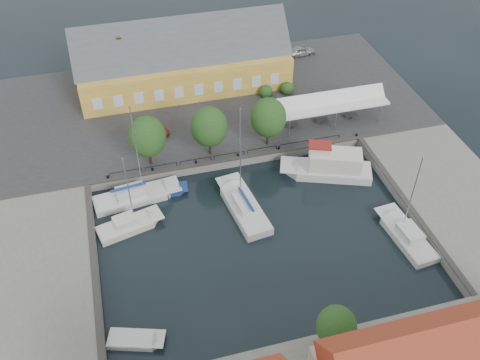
# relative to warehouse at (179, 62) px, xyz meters

# --- Properties ---
(ground) EXTENTS (140.00, 140.00, 0.00)m
(ground) POSITION_rel_warehouse_xyz_m (2.60, -28.36, -4.43)
(ground) COLOR black
(ground) RESTS_ON ground
(north_quay) EXTENTS (56.00, 26.00, 1.00)m
(north_quay) POSITION_rel_warehouse_xyz_m (2.60, -5.36, -3.93)
(north_quay) COLOR #2D2D30
(north_quay) RESTS_ON ground
(west_quay) EXTENTS (12.00, 24.00, 1.00)m
(west_quay) POSITION_rel_warehouse_xyz_m (-19.40, -30.36, -3.93)
(west_quay) COLOR slate
(west_quay) RESTS_ON ground
(east_quay) EXTENTS (12.00, 24.00, 1.00)m
(east_quay) POSITION_rel_warehouse_xyz_m (24.60, -30.36, -3.93)
(east_quay) COLOR slate
(east_quay) RESTS_ON ground
(quay_edge_fittings) EXTENTS (56.00, 24.72, 0.40)m
(quay_edge_fittings) POSITION_rel_warehouse_xyz_m (2.62, -23.61, -3.37)
(quay_edge_fittings) COLOR #383533
(quay_edge_fittings) RESTS_ON north_quay
(warehouse) EXTENTS (28.56, 14.00, 9.55)m
(warehouse) POSITION_rel_warehouse_xyz_m (0.00, 0.00, 0.00)
(warehouse) COLOR gold
(warehouse) RESTS_ON north_quay
(tent_canopy) EXTENTS (14.00, 4.00, 2.83)m
(tent_canopy) POSITION_rel_warehouse_xyz_m (16.60, -13.86, -0.74)
(tent_canopy) COLOR white
(tent_canopy) RESTS_ON north_quay
(quay_trees) EXTENTS (18.20, 4.20, 6.30)m
(quay_trees) POSITION_rel_warehouse_xyz_m (0.60, -16.36, 0.45)
(quay_trees) COLOR black
(quay_trees) RESTS_ON north_quay
(car_silver) EXTENTS (4.36, 2.13, 1.43)m
(car_silver) POSITION_rel_warehouse_xyz_m (19.07, 3.35, -2.71)
(car_silver) COLOR #A1A4A8
(car_silver) RESTS_ON north_quay
(car_red) EXTENTS (3.75, 4.77, 1.52)m
(car_red) POSITION_rel_warehouse_xyz_m (-5.24, -10.26, -2.67)
(car_red) COLOR #531513
(car_red) RESTS_ON north_quay
(center_sailboat) EXTENTS (4.04, 9.85, 13.08)m
(center_sailboat) POSITION_rel_warehouse_xyz_m (2.16, -25.56, -4.06)
(center_sailboat) COLOR silver
(center_sailboat) RESTS_ON ground
(trawler) EXTENTS (10.77, 6.57, 5.00)m
(trawler) POSITION_rel_warehouse_xyz_m (13.19, -22.43, -3.41)
(trawler) COLOR silver
(trawler) RESTS_ON ground
(east_boat_c) EXTENTS (3.33, 8.45, 10.58)m
(east_boat_c) POSITION_rel_warehouse_xyz_m (16.93, -33.77, -4.17)
(east_boat_c) COLOR silver
(east_boat_c) RESTS_ON ground
(west_boat_a) EXTENTS (9.83, 3.80, 12.56)m
(west_boat_a) POSITION_rel_warehouse_xyz_m (-8.84, -20.79, -4.16)
(west_boat_a) COLOR silver
(west_boat_a) RESTS_ON ground
(west_boat_b) EXTENTS (7.18, 3.98, 9.63)m
(west_boat_b) POSITION_rel_warehouse_xyz_m (-10.02, -25.01, -4.17)
(west_boat_b) COLOR silver
(west_boat_b) RESTS_ON ground
(launch_sw) EXTENTS (5.15, 3.23, 0.98)m
(launch_sw) POSITION_rel_warehouse_xyz_m (-10.94, -38.39, -4.34)
(launch_sw) COLOR silver
(launch_sw) RESTS_ON ground
(launch_nw) EXTENTS (4.75, 2.31, 0.88)m
(launch_nw) POSITION_rel_warehouse_xyz_m (-5.39, -20.46, -4.34)
(launch_nw) COLOR navy
(launch_nw) RESTS_ON ground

